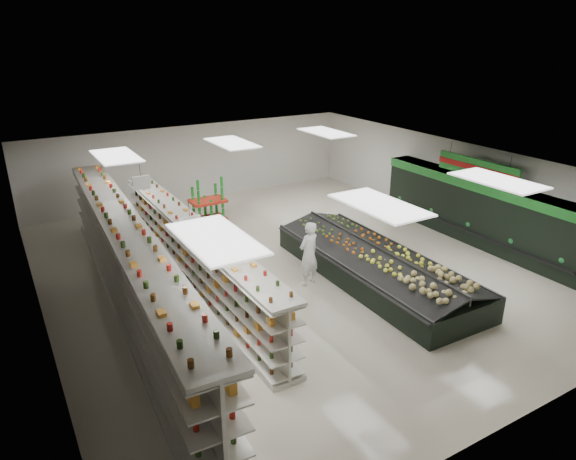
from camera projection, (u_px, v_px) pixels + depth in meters
floor at (290, 266)px, 15.97m from camera, size 16.00×16.00×0.00m
ceiling at (290, 166)px, 14.81m from camera, size 14.00×16.00×0.02m
wall_back at (194, 163)px, 21.82m from camera, size 14.00×0.02×3.20m
wall_front at (522, 352)px, 8.96m from camera, size 14.00×0.02×3.20m
wall_left at (35, 269)px, 12.09m from camera, size 0.02×16.00×3.20m
wall_right at (455, 185)px, 18.70m from camera, size 0.02×16.00×3.20m
produce_wall_case at (478, 208)px, 17.40m from camera, size 0.93×8.00×2.20m
aisle_sign_near at (190, 225)px, 11.57m from camera, size 0.52×0.06×0.75m
aisle_sign_far at (141, 183)px, 14.79m from camera, size 0.52×0.06×0.75m
hortifruti_banner at (477, 168)px, 16.75m from camera, size 0.12×3.20×0.95m
gondola_left at (130, 272)px, 13.13m from camera, size 1.69×13.55×2.34m
gondola_center at (194, 257)px, 14.56m from camera, size 0.81×10.75×1.86m
produce_island at (375, 264)px, 14.97m from camera, size 2.70×7.16×1.06m
soda_endcap at (208, 203)px, 19.29m from camera, size 1.30×0.89×1.65m
shopper_main at (309, 254)px, 14.52m from camera, size 0.78×0.61×1.90m
shopper_background at (153, 214)px, 18.24m from camera, size 0.66×0.85×1.55m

